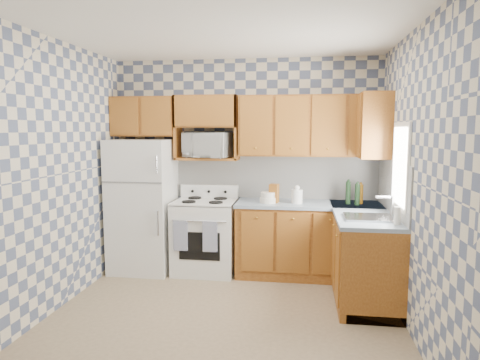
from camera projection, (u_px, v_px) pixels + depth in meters
The scene contains 29 objects.
floor at pixel (224, 316), 4.16m from camera, with size 3.40×3.40×0.00m, color #78644A.
back_wall at pixel (245, 165), 5.57m from camera, with size 3.40×0.02×2.70m, color #4F5B7A.
right_wall at pixel (413, 182), 3.76m from camera, with size 0.02×3.20×2.70m, color #4F5B7A.
backsplash_back at pixel (276, 177), 5.52m from camera, with size 2.60×0.01×0.56m, color silver.
backsplash_right at pixel (393, 187), 4.56m from camera, with size 0.01×1.60×0.56m, color silver.
refrigerator at pixel (143, 205), 5.46m from camera, with size 0.75×0.70×1.68m, color white.
stove_body at pixel (205, 237), 5.42m from camera, with size 0.76×0.65×0.90m, color white.
cooktop at pixel (205, 202), 5.37m from camera, with size 0.76×0.65×0.03m, color silver.
backguard at pixel (210, 191), 5.63m from camera, with size 0.76×0.08×0.17m, color white.
dish_towel_left at pixel (180, 236), 5.10m from camera, with size 0.17×0.03×0.37m, color navy.
dish_towel_right at pixel (210, 237), 5.05m from camera, with size 0.17×0.03×0.37m, color navy.
base_cabinets_back at pixel (308, 241), 5.27m from camera, with size 1.75×0.60×0.88m, color brown.
base_cabinets_right at pixel (362, 255), 4.69m from camera, with size 0.60×1.60×0.88m, color brown.
countertop_back at pixel (309, 204), 5.21m from camera, with size 1.77×0.63×0.04m, color gray.
countertop_right at pixel (363, 214), 4.64m from camera, with size 0.63×1.60×0.04m, color gray.
upper_cabinets_back at pixel (311, 126), 5.23m from camera, with size 1.75×0.33×0.74m, color brown.
upper_cabinets_fridge at pixel (145, 117), 5.51m from camera, with size 0.82×0.33×0.50m, color brown.
upper_cabinets_right at pixel (373, 126), 4.95m from camera, with size 0.33×0.70×0.74m, color brown.
microwave_shelf at pixel (207, 159), 5.46m from camera, with size 0.80×0.33×0.03m, color brown.
microwave at pixel (208, 145), 5.43m from camera, with size 0.57×0.39×0.32m, color white.
sink at pixel (369, 218), 4.29m from camera, with size 0.48×0.40×0.03m, color #B7B7BC.
window at pixel (401, 166), 4.19m from camera, with size 0.02×0.66×0.86m, color silver.
bottle_0 at pixel (348, 193), 5.10m from camera, with size 0.06×0.06×0.27m, color black.
bottle_1 at pixel (357, 194), 5.03m from camera, with size 0.06×0.06×0.25m, color black.
bottle_2 at pixel (361, 194), 5.12m from camera, with size 0.06×0.06×0.24m, color #5E3A0B.
knife_block at pixel (274, 193), 5.20m from camera, with size 0.10×0.10×0.23m, color brown.
electric_kettle at pixel (297, 196), 5.15m from camera, with size 0.13×0.13×0.17m, color white.
food_containers at pixel (268, 198), 5.18m from camera, with size 0.20×0.20×0.13m, color silver, non-canonical shape.
soap_bottle at pixel (398, 216), 3.99m from camera, with size 0.06×0.06×0.17m, color silver.
Camera 1 is at (0.72, -3.91, 1.81)m, focal length 32.00 mm.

